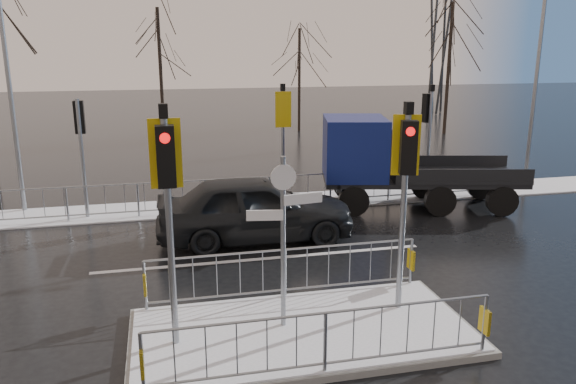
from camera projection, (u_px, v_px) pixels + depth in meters
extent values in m
plane|color=black|center=(302.00, 335.00, 9.98)|extent=(120.00, 120.00, 0.00)
cube|color=white|center=(236.00, 205.00, 18.08)|extent=(30.00, 2.00, 0.04)
cube|color=silver|center=(263.00, 259.00, 13.56)|extent=(8.00, 0.15, 0.01)
cube|color=#61615C|center=(302.00, 332.00, 9.96)|extent=(6.00, 3.00, 0.12)
cube|color=white|center=(302.00, 329.00, 9.94)|extent=(5.85, 2.85, 0.03)
cube|color=gold|center=(142.00, 362.00, 7.92)|extent=(0.05, 0.28, 0.42)
cube|color=gold|center=(485.00, 321.00, 9.10)|extent=(0.05, 0.28, 0.42)
cube|color=gold|center=(145.00, 284.00, 10.52)|extent=(0.05, 0.28, 0.42)
cube|color=gold|center=(411.00, 260.00, 11.70)|extent=(0.05, 0.28, 0.42)
cylinder|color=gray|center=(170.00, 237.00, 8.98)|extent=(0.11, 0.11, 3.80)
cube|color=black|center=(166.00, 157.00, 8.47)|extent=(0.28, 0.22, 0.95)
cylinder|color=red|center=(165.00, 138.00, 8.30)|extent=(0.16, 0.04, 0.16)
cube|color=gold|center=(165.00, 154.00, 8.71)|extent=(0.50, 0.03, 1.10)
cube|color=black|center=(163.00, 111.00, 8.47)|extent=(0.14, 0.14, 0.22)
cylinder|color=gray|center=(403.00, 216.00, 10.29)|extent=(0.11, 0.11, 3.70)
cube|color=black|center=(408.00, 148.00, 9.79)|extent=(0.33, 0.28, 0.95)
cylinder|color=red|center=(410.00, 131.00, 9.61)|extent=(0.16, 0.08, 0.16)
cube|color=gold|center=(406.00, 145.00, 10.03)|extent=(0.49, 0.16, 1.10)
cube|color=black|center=(409.00, 108.00, 9.80)|extent=(0.14, 0.14, 0.22)
cylinder|color=gray|center=(283.00, 245.00, 9.68)|extent=(0.09, 0.09, 3.10)
cube|color=silver|center=(303.00, 199.00, 9.55)|extent=(0.70, 0.14, 0.18)
cube|color=silver|center=(265.00, 215.00, 9.47)|extent=(0.62, 0.15, 0.18)
cylinder|color=silver|center=(283.00, 177.00, 9.35)|extent=(0.44, 0.03, 0.44)
cylinder|color=gray|center=(82.00, 159.00, 16.36)|extent=(0.11, 0.11, 3.50)
cube|color=black|center=(79.00, 117.00, 16.23)|extent=(0.28, 0.22, 0.95)
cylinder|color=red|center=(79.00, 106.00, 16.25)|extent=(0.16, 0.04, 0.16)
cylinder|color=gray|center=(283.00, 149.00, 17.66)|extent=(0.11, 0.11, 3.60)
cube|color=black|center=(281.00, 109.00, 17.52)|extent=(0.28, 0.22, 0.95)
cylinder|color=red|center=(281.00, 99.00, 17.54)|extent=(0.16, 0.04, 0.16)
cube|color=gold|center=(283.00, 109.00, 17.28)|extent=(0.50, 0.03, 1.10)
cube|color=black|center=(283.00, 87.00, 17.18)|extent=(0.14, 0.14, 0.22)
cylinder|color=gray|center=(428.00, 145.00, 18.77)|extent=(0.11, 0.11, 3.50)
cube|color=black|center=(427.00, 108.00, 18.62)|extent=(0.33, 0.28, 0.95)
cylinder|color=red|center=(425.00, 99.00, 18.64)|extent=(0.16, 0.08, 0.16)
cube|color=black|center=(432.00, 88.00, 18.30)|extent=(0.14, 0.14, 0.22)
imported|color=black|center=(255.00, 208.00, 14.68)|extent=(5.16, 2.16, 1.74)
cylinder|color=black|center=(354.00, 201.00, 16.90)|extent=(0.97, 0.48, 0.93)
cylinder|color=black|center=(347.00, 185.00, 18.80)|extent=(0.97, 0.48, 0.93)
cylinder|color=black|center=(440.00, 201.00, 16.90)|extent=(0.97, 0.48, 0.93)
cylinder|color=black|center=(425.00, 185.00, 18.79)|extent=(0.97, 0.48, 0.93)
cylinder|color=black|center=(502.00, 201.00, 16.89)|extent=(0.97, 0.48, 0.93)
cylinder|color=black|center=(481.00, 185.00, 18.79)|extent=(0.97, 0.48, 0.93)
cube|color=black|center=(421.00, 179.00, 17.73)|extent=(6.48, 3.49, 0.15)
cube|color=navy|center=(355.00, 147.00, 17.48)|extent=(2.33, 2.60, 1.86)
cube|color=black|center=(384.00, 136.00, 17.39)|extent=(0.46, 1.82, 1.03)
cube|color=#2D3033|center=(336.00, 180.00, 17.74)|extent=(0.60, 2.11, 0.33)
cube|color=black|center=(454.00, 175.00, 17.70)|extent=(4.50, 3.11, 0.11)
cube|color=black|center=(392.00, 152.00, 17.51)|extent=(0.58, 2.20, 1.40)
cylinder|color=black|center=(161.00, 76.00, 29.40)|extent=(0.19, 0.19, 6.90)
cylinder|color=black|center=(299.00, 81.00, 33.15)|extent=(0.16, 0.16, 5.98)
cylinder|color=black|center=(448.00, 70.00, 31.90)|extent=(0.20, 0.20, 7.36)
cylinder|color=gray|center=(537.00, 76.00, 19.27)|extent=(0.14, 0.14, 8.00)
cylinder|color=gray|center=(8.00, 77.00, 16.47)|extent=(0.14, 0.14, 8.20)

